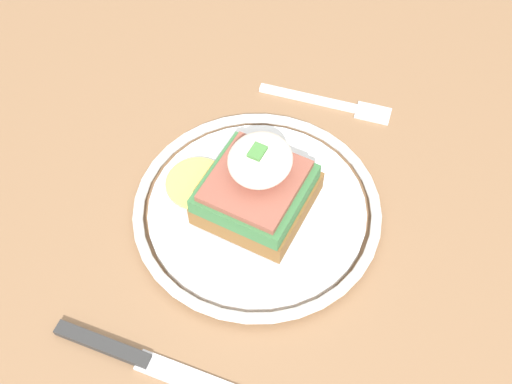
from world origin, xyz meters
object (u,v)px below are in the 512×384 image
Objects in this scene: sandwich at (255,185)px; fork at (332,104)px; knife at (143,361)px; plate at (256,209)px.

sandwich is 0.95× the size of fork.
knife is at bearing -4.51° from sandwich.
plate is 0.16m from fork.
sandwich is at bearing 175.49° from knife.
plate is 1.70× the size of sandwich.
knife is at bearing -4.98° from plate.
sandwich is (0.00, -0.00, 0.04)m from plate.
sandwich is at bearing -85.20° from plate.
knife is at bearing -4.04° from fork.
sandwich reaches higher than plate.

